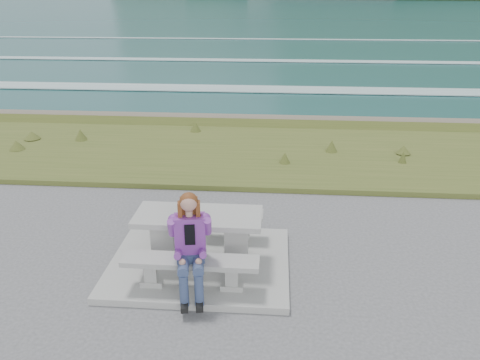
% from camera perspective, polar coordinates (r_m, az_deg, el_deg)
% --- Properties ---
extents(concrete_slab, '(2.60, 2.10, 0.10)m').
position_cam_1_polar(concrete_slab, '(7.04, -4.90, -10.01)').
color(concrete_slab, gray).
rests_on(concrete_slab, ground).
extents(picnic_table, '(1.80, 0.75, 0.75)m').
position_cam_1_polar(picnic_table, '(6.73, -5.07, -5.44)').
color(picnic_table, gray).
rests_on(picnic_table, concrete_slab).
extents(bench_landward, '(1.80, 0.35, 0.45)m').
position_cam_1_polar(bench_landward, '(6.25, -6.05, -10.31)').
color(bench_landward, gray).
rests_on(bench_landward, concrete_slab).
extents(bench_seaward, '(1.80, 0.35, 0.45)m').
position_cam_1_polar(bench_seaward, '(7.45, -4.14, -4.54)').
color(bench_seaward, gray).
rests_on(bench_seaward, concrete_slab).
extents(grass_verge, '(160.00, 4.50, 0.22)m').
position_cam_1_polar(grass_verge, '(11.56, -0.96, 3.08)').
color(grass_verge, '#445520').
rests_on(grass_verge, ground).
extents(shore_drop, '(160.00, 0.80, 2.20)m').
position_cam_1_polar(shore_drop, '(14.32, 0.15, 6.88)').
color(shore_drop, brown).
rests_on(shore_drop, ground).
extents(ocean, '(1600.00, 1600.00, 0.09)m').
position_cam_1_polar(ocean, '(31.47, 2.62, 12.12)').
color(ocean, '#1E5355').
rests_on(ocean, ground).
extents(seated_woman, '(0.48, 0.72, 1.38)m').
position_cam_1_polar(seated_woman, '(6.05, -6.01, -9.72)').
color(seated_woman, navy).
rests_on(seated_woman, concrete_slab).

